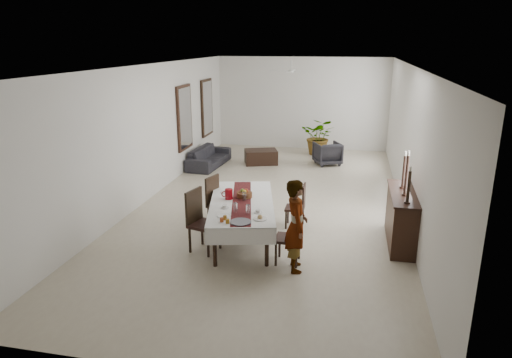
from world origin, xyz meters
name	(u,v)px	position (x,y,z in m)	size (l,w,h in m)	color
floor	(272,203)	(0.00, 0.00, 0.00)	(6.00, 12.00, 0.00)	beige
ceiling	(273,65)	(0.00, 0.00, 3.20)	(6.00, 12.00, 0.02)	white
wall_back	(302,103)	(0.00, 6.00, 1.60)	(6.00, 0.02, 3.20)	silver
wall_front	(176,248)	(0.00, -6.00, 1.60)	(6.00, 0.02, 3.20)	silver
wall_left	(151,132)	(-3.00, 0.00, 1.60)	(0.02, 12.00, 3.20)	silver
wall_right	(409,143)	(3.00, 0.00, 1.60)	(0.02, 12.00, 3.20)	silver
dining_table_top	(242,203)	(-0.22, -2.16, 0.73)	(1.01, 2.42, 0.05)	black
table_leg_fl	(215,247)	(-0.40, -3.38, 0.35)	(0.07, 0.07, 0.71)	black
table_leg_fr	(267,247)	(0.47, -3.18, 0.35)	(0.07, 0.07, 0.71)	black
table_leg_bl	(222,202)	(-0.90, -1.13, 0.35)	(0.07, 0.07, 0.71)	black
table_leg_br	(263,202)	(-0.03, -0.94, 0.35)	(0.07, 0.07, 0.71)	black
tablecloth_top	(242,202)	(-0.22, -2.16, 0.76)	(1.19, 2.60, 0.01)	white
tablecloth_drape_left	(211,209)	(-0.79, -2.29, 0.61)	(0.01, 2.60, 0.30)	white
tablecloth_drape_right	(272,209)	(0.36, -2.03, 0.61)	(0.01, 2.60, 0.30)	white
tablecloth_drape_near	(240,237)	(0.07, -3.42, 0.61)	(1.19, 0.01, 0.30)	white
tablecloth_drape_far	(243,188)	(-0.50, -0.89, 0.61)	(1.19, 0.01, 0.30)	white
table_runner	(242,201)	(-0.22, -2.16, 0.77)	(0.35, 2.52, 0.00)	maroon
red_pitcher	(229,194)	(-0.49, -2.07, 0.87)	(0.15, 0.15, 0.20)	maroon
pitcher_handle	(224,194)	(-0.58, -2.08, 0.87)	(0.12, 0.12, 0.02)	maroon
wine_glass_near	(248,209)	(0.05, -2.77, 0.85)	(0.07, 0.07, 0.17)	white
wine_glass_mid	(236,207)	(-0.19, -2.72, 0.85)	(0.07, 0.07, 0.17)	white
wine_glass_far	(244,196)	(-0.18, -2.10, 0.85)	(0.07, 0.07, 0.17)	silver
teacup_right	(258,211)	(0.21, -2.68, 0.80)	(0.09, 0.09, 0.06)	white
saucer_right	(258,212)	(0.21, -2.68, 0.77)	(0.15, 0.15, 0.01)	silver
teacup_left	(225,206)	(-0.43, -2.57, 0.80)	(0.09, 0.09, 0.06)	white
saucer_left	(225,208)	(-0.43, -2.57, 0.77)	(0.15, 0.15, 0.01)	silver
plate_near_right	(260,219)	(0.31, -2.97, 0.77)	(0.24, 0.24, 0.02)	silver
bread_near_right	(260,217)	(0.31, -2.97, 0.80)	(0.09, 0.09, 0.09)	tan
plate_near_left	(224,216)	(-0.34, -2.96, 0.77)	(0.24, 0.24, 0.02)	white
plate_far_left	(226,192)	(-0.65, -1.69, 0.77)	(0.24, 0.24, 0.02)	silver
serving_tray	(241,222)	(0.02, -3.19, 0.78)	(0.36, 0.36, 0.02)	#45454A
jam_jar_a	(227,221)	(-0.19, -3.27, 0.80)	(0.06, 0.06, 0.08)	#8F5E14
jam_jar_b	(222,220)	(-0.30, -3.23, 0.80)	(0.06, 0.06, 0.08)	#893714
jam_jar_c	(225,218)	(-0.28, -3.12, 0.80)	(0.06, 0.06, 0.08)	brown
fruit_basket	(244,195)	(-0.22, -1.90, 0.82)	(0.30, 0.30, 0.10)	brown
fruit_red	(246,191)	(-0.20, -1.87, 0.89)	(0.09, 0.09, 0.09)	maroon
fruit_green	(242,191)	(-0.27, -1.88, 0.89)	(0.08, 0.08, 0.08)	olive
fruit_yellow	(244,192)	(-0.21, -1.95, 0.89)	(0.08, 0.08, 0.08)	gold
chair_right_near_seat	(288,239)	(0.80, -2.97, 0.45)	(0.43, 0.43, 0.05)	black
chair_right_near_leg_fl	(296,256)	(0.97, -3.15, 0.21)	(0.04, 0.04, 0.42)	black
chair_right_near_leg_fr	(299,248)	(0.98, -2.80, 0.21)	(0.04, 0.04, 0.42)	black
chair_right_near_leg_bl	(276,254)	(0.62, -3.14, 0.21)	(0.04, 0.04, 0.42)	black
chair_right_near_leg_br	(280,246)	(0.63, -2.79, 0.21)	(0.04, 0.04, 0.42)	black
chair_right_near_back	(300,224)	(0.99, -2.98, 0.74)	(0.43, 0.04, 0.55)	black
chair_right_far_seat	(295,208)	(0.72, -1.35, 0.41)	(0.39, 0.39, 0.04)	black
chair_right_far_leg_fl	(301,221)	(0.88, -1.51, 0.19)	(0.04, 0.04, 0.39)	black
chair_right_far_leg_fr	(303,216)	(0.88, -1.19, 0.19)	(0.04, 0.04, 0.39)	black
chair_right_far_leg_bl	(286,220)	(0.56, -1.51, 0.19)	(0.04, 0.04, 0.39)	black
chair_right_far_leg_br	(288,215)	(0.56, -1.19, 0.19)	(0.04, 0.04, 0.39)	black
chair_right_far_back	(304,197)	(0.89, -1.35, 0.67)	(0.39, 0.04, 0.50)	black
chair_left_near_seat	(205,225)	(-0.75, -2.82, 0.51)	(0.49, 0.49, 0.06)	black
chair_left_near_leg_fl	(202,232)	(-0.89, -2.57, 0.24)	(0.05, 0.05, 0.48)	black
chair_left_near_leg_fr	(190,240)	(-1.00, -2.95, 0.24)	(0.05, 0.05, 0.48)	black
chair_left_near_leg_bl	(220,236)	(-0.51, -2.68, 0.24)	(0.05, 0.05, 0.48)	black
chair_left_near_leg_br	(208,245)	(-0.62, -3.06, 0.24)	(0.05, 0.05, 0.48)	black
chair_left_near_back	(194,206)	(-0.97, -2.76, 0.84)	(0.49, 0.04, 0.62)	black
chair_left_far_seat	(221,205)	(-0.77, -1.68, 0.47)	(0.45, 0.45, 0.05)	black
chair_left_far_leg_fl	(219,212)	(-0.89, -1.45, 0.22)	(0.05, 0.05, 0.45)	black
chair_left_far_leg_fr	(209,218)	(-1.01, -1.80, 0.22)	(0.05, 0.05, 0.45)	black
chair_left_far_leg_bl	(233,215)	(-0.54, -1.56, 0.22)	(0.05, 0.05, 0.45)	black
chair_left_far_leg_br	(224,221)	(-0.66, -1.91, 0.22)	(0.05, 0.05, 0.45)	black
chair_left_far_back	(212,190)	(-0.97, -1.62, 0.78)	(0.45, 0.04, 0.58)	black
woman	(296,226)	(0.96, -3.19, 0.79)	(0.58, 0.38, 1.58)	#95999D
sideboard_body	(401,219)	(2.78, -1.74, 0.49)	(0.44, 1.64, 0.98)	black
sideboard_top	(404,193)	(2.78, -1.74, 1.00)	(0.48, 1.71, 0.03)	black
candlestick_near_base	(407,202)	(2.78, -2.34, 1.03)	(0.11, 0.11, 0.03)	black
candlestick_near_shaft	(409,187)	(2.78, -2.34, 1.32)	(0.05, 0.05, 0.55)	black
candlestick_near_candle	(411,169)	(2.78, -2.34, 1.64)	(0.04, 0.04, 0.09)	beige
candlestick_mid_base	(405,194)	(2.78, -1.90, 1.03)	(0.11, 0.11, 0.03)	black
candlestick_mid_shaft	(407,175)	(2.78, -1.90, 1.41)	(0.05, 0.05, 0.71)	black
candlestick_mid_candle	(409,153)	(2.78, -1.90, 1.81)	(0.04, 0.04, 0.09)	white
candlestick_far_base	(402,187)	(2.78, -1.47, 1.03)	(0.11, 0.11, 0.03)	black
candlestick_far_shaft	(404,171)	(2.78, -1.47, 1.35)	(0.05, 0.05, 0.60)	black
candlestick_far_candle	(406,154)	(2.78, -1.47, 1.70)	(0.04, 0.04, 0.09)	beige
sofa	(209,157)	(-2.49, 2.91, 0.29)	(1.97, 0.77, 0.57)	#27252A
armchair	(327,153)	(1.08, 3.86, 0.35)	(0.75, 0.77, 0.70)	#2A282D
coffee_table	(261,157)	(-0.97, 3.51, 0.22)	(0.99, 0.66, 0.44)	black
potted_plant	(319,136)	(0.72, 5.11, 0.62)	(1.12, 0.97, 1.25)	#316327
mirror_frame_near	(184,118)	(-2.96, 2.20, 1.60)	(0.06, 1.05, 1.85)	black
mirror_glass_near	(186,118)	(-2.92, 2.20, 1.60)	(0.01, 0.90, 1.70)	silver
mirror_frame_far	(207,108)	(-2.96, 4.30, 1.60)	(0.06, 1.05, 1.85)	black
mirror_glass_far	(208,108)	(-2.92, 4.30, 1.60)	(0.01, 0.90, 1.70)	silver
fan_rod	(291,64)	(0.00, 3.00, 3.10)	(0.04, 0.04, 0.20)	silver
fan_hub	(291,71)	(0.00, 3.00, 2.90)	(0.16, 0.16, 0.08)	silver
fan_blade_n	(293,70)	(0.00, 3.35, 2.90)	(0.10, 0.55, 0.01)	white
fan_blade_s	(290,72)	(0.00, 2.65, 2.90)	(0.10, 0.55, 0.01)	white
fan_blade_e	(304,71)	(0.35, 3.00, 2.90)	(0.55, 0.10, 0.01)	silver
fan_blade_w	(279,71)	(-0.35, 3.00, 2.90)	(0.55, 0.10, 0.01)	silver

